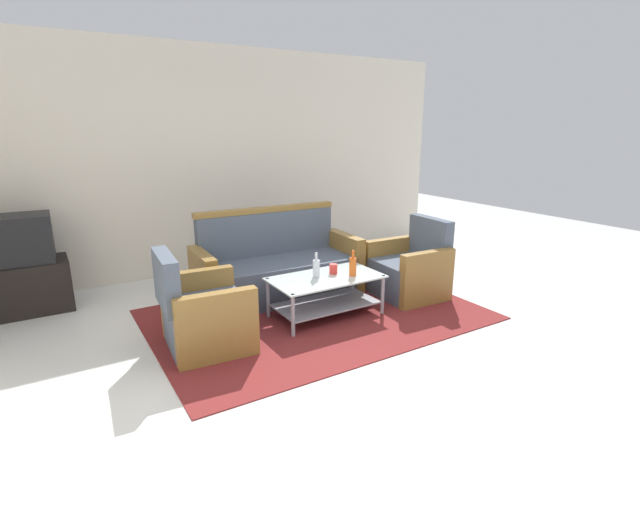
# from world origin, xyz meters

# --- Properties ---
(ground_plane) EXTENTS (14.00, 14.00, 0.00)m
(ground_plane) POSITION_xyz_m (0.00, 0.00, 0.00)
(ground_plane) COLOR white
(wall_back) EXTENTS (6.52, 0.12, 2.80)m
(wall_back) POSITION_xyz_m (0.00, 3.06, 1.40)
(wall_back) COLOR silver
(wall_back) RESTS_ON ground
(rug) EXTENTS (3.19, 2.18, 0.01)m
(rug) POSITION_xyz_m (0.00, 0.92, 0.01)
(rug) COLOR maroon
(rug) RESTS_ON ground
(couch) EXTENTS (1.83, 0.81, 0.96)m
(couch) POSITION_xyz_m (-0.09, 1.62, 0.32)
(couch) COLOR #4C5666
(couch) RESTS_ON rug
(armchair_left) EXTENTS (0.75, 0.81, 0.85)m
(armchair_left) POSITION_xyz_m (-1.18, 0.84, 0.29)
(armchair_left) COLOR #4C5666
(armchair_left) RESTS_ON rug
(armchair_right) EXTENTS (0.73, 0.79, 0.85)m
(armchair_right) POSITION_xyz_m (1.18, 0.88, 0.29)
(armchair_right) COLOR #4C5666
(armchair_right) RESTS_ON rug
(coffee_table) EXTENTS (1.10, 0.60, 0.40)m
(coffee_table) POSITION_xyz_m (0.07, 0.86, 0.27)
(coffee_table) COLOR silver
(coffee_table) RESTS_ON rug
(bottle_orange) EXTENTS (0.07, 0.07, 0.26)m
(bottle_orange) POSITION_xyz_m (0.32, 0.76, 0.51)
(bottle_orange) COLOR #D85919
(bottle_orange) RESTS_ON coffee_table
(bottle_clear) EXTENTS (0.07, 0.07, 0.25)m
(bottle_clear) POSITION_xyz_m (-0.02, 0.90, 0.51)
(bottle_clear) COLOR silver
(bottle_clear) RESTS_ON coffee_table
(cup) EXTENTS (0.08, 0.08, 0.10)m
(cup) POSITION_xyz_m (0.19, 0.91, 0.46)
(cup) COLOR red
(cup) RESTS_ON coffee_table
(tv_stand) EXTENTS (0.80, 0.50, 0.52)m
(tv_stand) POSITION_xyz_m (-2.46, 2.55, 0.26)
(tv_stand) COLOR black
(tv_stand) RESTS_ON ground
(television) EXTENTS (0.61, 0.47, 0.48)m
(television) POSITION_xyz_m (-2.46, 2.55, 0.76)
(television) COLOR black
(television) RESTS_ON tv_stand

